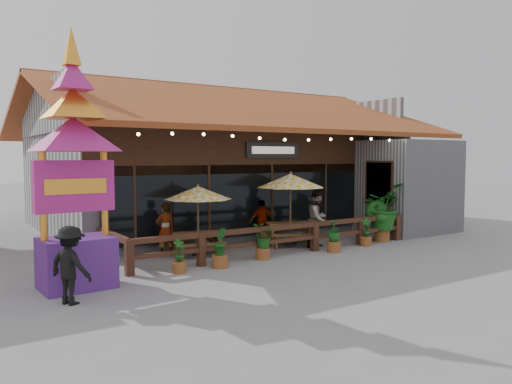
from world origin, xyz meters
TOP-DOWN VIEW (x-y plane):
  - ground at (0.00, 0.00)m, footprint 100.00×100.00m
  - restaurant_building at (0.26, 6.61)m, footprint 15.50×14.73m
  - patio_railing at (-2.25, -0.27)m, footprint 10.00×2.60m
  - umbrella_left at (-3.87, 0.90)m, footprint 2.62×2.62m
  - umbrella_right at (-0.53, 0.72)m, footprint 2.91×2.91m
  - picnic_table_left at (-3.91, 0.89)m, footprint 1.66×1.50m
  - picnic_table_right at (-0.52, 0.70)m, footprint 2.01×1.89m
  - thai_sign_tower at (-7.89, -1.00)m, footprint 2.44×2.44m
  - tropical_plant at (2.68, -0.38)m, footprint 1.93×1.86m
  - diner_a at (-4.78, 1.28)m, footprint 0.59×0.40m
  - diner_b at (0.01, -0.06)m, footprint 1.12×1.02m
  - diner_c at (-1.10, 1.56)m, footprint 0.95×0.63m
  - pedestrian at (-8.30, -2.19)m, footprint 1.02×1.18m
  - planter_a at (-5.35, -0.92)m, footprint 0.36×0.36m
  - planter_b at (-4.17, -0.95)m, footprint 0.47×0.50m
  - planter_c at (-2.61, -0.68)m, footprint 0.79×0.75m
  - planter_d at (-0.15, -1.00)m, footprint 0.53×0.53m
  - planter_e at (1.52, -0.74)m, footprint 0.39×0.38m

SIDE VIEW (x-z plane):
  - ground at x=0.00m, z-range 0.00..0.00m
  - planter_a at x=-5.35m, z-range -0.07..0.81m
  - planter_e at x=1.52m, z-range -0.07..0.84m
  - picnic_table_left at x=-3.91m, z-range 0.12..0.82m
  - planter_b at x=-4.17m, z-range -0.05..1.01m
  - planter_d at x=-0.15m, z-range -0.02..1.02m
  - picnic_table_right at x=-0.52m, z-range 0.13..0.91m
  - planter_c at x=-2.61m, z-range 0.06..1.08m
  - patio_railing at x=-2.25m, z-range 0.15..1.07m
  - diner_c at x=-1.10m, z-range 0.00..1.50m
  - pedestrian at x=-8.30m, z-range 0.00..1.59m
  - diner_a at x=-4.78m, z-range 0.00..1.61m
  - diner_b at x=0.01m, z-range 0.00..1.88m
  - tropical_plant at x=2.68m, z-range 0.15..2.19m
  - umbrella_left at x=-3.87m, z-range 0.80..2.95m
  - umbrella_right at x=-0.53m, z-range 0.92..3.40m
  - restaurant_building at x=0.26m, z-range -0.84..5.25m
  - thai_sign_tower at x=-7.89m, z-range 0.18..6.44m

